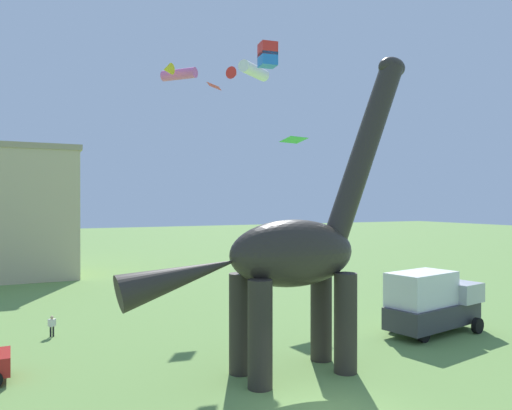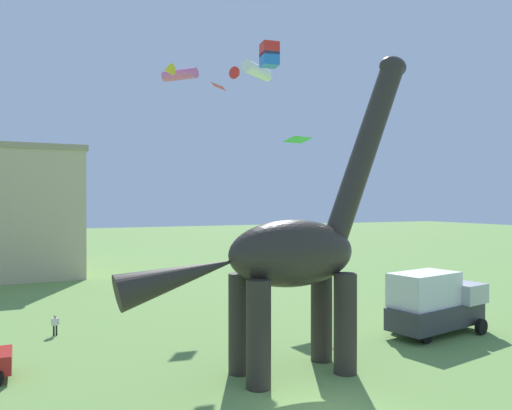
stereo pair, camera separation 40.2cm
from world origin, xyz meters
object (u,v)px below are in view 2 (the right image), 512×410
object	(u,v)px
dinosaur_sculpture	(291,253)
kite_high_right	(178,74)
person_photographer	(55,323)
parked_box_truck	(434,302)
kite_mid_center	(298,140)
kite_high_left	(253,72)
kite_near_high	(269,55)
kite_far_right	(218,86)

from	to	relation	value
dinosaur_sculpture	kite_high_right	distance (m)	9.67
person_photographer	parked_box_truck	bearing A→B (deg)	153.58
parked_box_truck	kite_high_right	bearing A→B (deg)	157.44
kite_mid_center	kite_high_left	size ratio (longest dim) A/B	0.68
kite_high_left	kite_near_high	bearing A→B (deg)	-105.18
parked_box_truck	kite_high_left	xyz separation A→B (m)	(-6.21, 8.84, 13.22)
dinosaur_sculpture	parked_box_truck	distance (m)	10.14
dinosaur_sculpture	parked_box_truck	bearing A→B (deg)	39.31
kite_high_right	kite_near_high	bearing A→B (deg)	11.18
kite_far_right	dinosaur_sculpture	bearing A→B (deg)	-101.40
kite_near_high	kite_high_left	world-z (taller)	kite_high_left
parked_box_truck	person_photographer	bearing A→B (deg)	145.26
kite_near_high	kite_mid_center	distance (m)	9.49
kite_mid_center	kite_far_right	world-z (taller)	kite_far_right
kite_high_right	parked_box_truck	bearing A→B (deg)	-11.71
dinosaur_sculpture	kite_mid_center	distance (m)	15.92
kite_high_right	kite_high_left	bearing A→B (deg)	43.50
kite_far_right	kite_near_high	bearing A→B (deg)	-98.27
kite_mid_center	kite_far_right	xyz separation A→B (m)	(-3.80, 5.42, 4.45)
kite_near_high	kite_high_right	bearing A→B (deg)	-168.82
kite_near_high	kite_far_right	distance (m)	12.54
person_photographer	kite_high_right	world-z (taller)	kite_high_right
kite_near_high	kite_mid_center	size ratio (longest dim) A/B	0.63
parked_box_truck	kite_far_right	world-z (taller)	kite_far_right
kite_far_right	kite_high_right	size ratio (longest dim) A/B	0.92
dinosaur_sculpture	parked_box_truck	size ratio (longest dim) A/B	2.23
kite_far_right	kite_high_left	bearing A→B (deg)	-93.10
kite_near_high	parked_box_truck	bearing A→B (deg)	-25.63
parked_box_truck	kite_far_right	size ratio (longest dim) A/B	3.62
person_photographer	dinosaur_sculpture	bearing A→B (deg)	127.36
kite_near_high	kite_high_left	bearing A→B (deg)	74.82
parked_box_truck	kite_near_high	xyz separation A→B (m)	(-7.62, 3.65, 12.68)
parked_box_truck	person_photographer	world-z (taller)	parked_box_truck
kite_high_left	kite_far_right	bearing A→B (deg)	86.90
person_photographer	kite_high_left	xyz separation A→B (m)	(11.45, 1.02, 14.23)
kite_far_right	person_photographer	bearing A→B (deg)	-145.34
dinosaur_sculpture	kite_mid_center	world-z (taller)	dinosaur_sculpture
dinosaur_sculpture	person_photographer	size ratio (longest dim) A/B	12.48
parked_box_truck	kite_high_left	size ratio (longest dim) A/B	2.12
person_photographer	kite_high_right	distance (m)	13.90
dinosaur_sculpture	kite_high_left	xyz separation A→B (m)	(3.24, 10.84, 10.12)
parked_box_truck	kite_near_high	distance (m)	15.24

